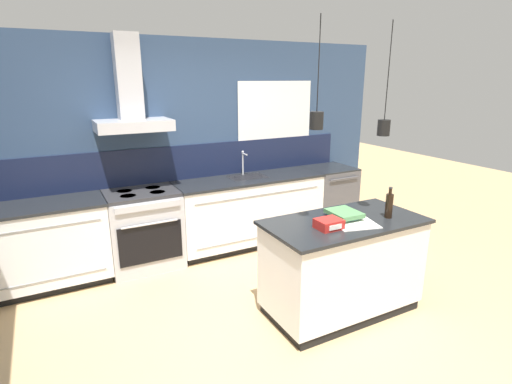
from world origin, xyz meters
TOP-DOWN VIEW (x-y plane):
  - ground_plane at (0.00, 0.00)m, footprint 16.00×16.00m
  - wall_back at (-0.03, 2.00)m, footprint 5.60×2.25m
  - counter_run_left at (-1.72, 1.69)m, footprint 1.30×0.64m
  - counter_run_sink at (0.69, 1.69)m, footprint 1.95×0.64m
  - oven_range at (-0.68, 1.69)m, footprint 0.80×0.66m
  - dishwasher at (1.98, 1.69)m, footprint 0.64×0.65m
  - kitchen_island at (0.73, -0.13)m, footprint 1.46×0.76m
  - bottle_on_island at (1.12, -0.26)m, footprint 0.07×0.07m
  - book_stack at (0.75, -0.08)m, footprint 0.26×0.30m
  - red_supply_box at (0.47, -0.22)m, footprint 0.21×0.18m
  - paper_pile at (0.75, -0.23)m, footprint 0.43×0.41m

SIDE VIEW (x-z plane):
  - ground_plane at x=0.00m, z-range 0.00..0.00m
  - oven_range at x=-0.68m, z-range 0.00..0.91m
  - dishwasher at x=1.98m, z-range 0.00..0.91m
  - kitchen_island at x=0.73m, z-range 0.00..0.91m
  - counter_run_left at x=-1.72m, z-range 0.01..0.92m
  - counter_run_sink at x=0.69m, z-range -0.15..1.08m
  - paper_pile at x=0.75m, z-range 0.91..0.92m
  - book_stack at x=0.75m, z-range 0.91..0.98m
  - red_supply_box at x=0.47m, z-range 0.91..0.99m
  - bottle_on_island at x=1.12m, z-range 0.88..1.17m
  - wall_back at x=-0.03m, z-range 0.05..2.65m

